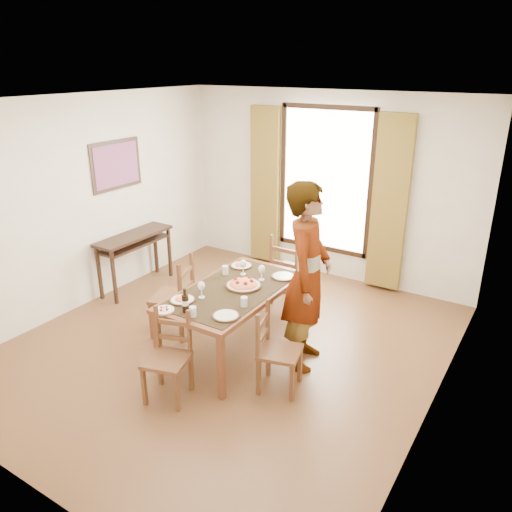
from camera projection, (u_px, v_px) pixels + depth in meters
The scene contains 22 objects.
ground at pixel (229, 345), 5.76m from camera, with size 5.00×5.00×0.00m, color #4B2B17.
room_shell at pixel (233, 214), 5.30m from camera, with size 4.60×5.10×2.74m.
console_table at pixel (134, 242), 6.99m from camera, with size 0.38×1.20×0.80m.
dining_table at pixel (233, 294), 5.42m from camera, with size 0.92×1.71×0.76m.
chair_west at pixel (175, 299), 5.85m from camera, with size 0.54×0.54×0.98m.
chair_north at pixel (289, 272), 6.60m from camera, with size 0.44×0.44×0.98m.
chair_south at pixel (168, 359), 4.75m from camera, with size 0.48×0.48×0.88m.
chair_east at pixel (277, 352), 4.86m from camera, with size 0.47×0.47×0.88m.
man at pixel (307, 277), 5.10m from camera, with size 0.64×0.82×1.99m, color #909498.
plate_sw at pixel (182, 298), 5.12m from camera, with size 0.27×0.27×0.05m, color silver, non-canonical shape.
plate_se at pixel (226, 314), 4.80m from camera, with size 0.27×0.27×0.05m, color silver, non-canonical shape.
plate_nw at pixel (241, 264), 5.97m from camera, with size 0.27×0.27×0.05m, color silver, non-canonical shape.
plate_ne at pixel (283, 275), 5.68m from camera, with size 0.27×0.27×0.05m, color silver, non-canonical shape.
pasta_platter at pixel (244, 282), 5.43m from camera, with size 0.40×0.40×0.10m, color red, non-canonical shape.
caprese_plate at pixel (164, 309), 4.91m from camera, with size 0.20×0.20×0.04m, color silver, non-canonical shape.
wine_glass_a at pixel (201, 290), 5.16m from camera, with size 0.08×0.08×0.18m, color white, non-canonical shape.
wine_glass_b at pixel (262, 273), 5.58m from camera, with size 0.08×0.08×0.18m, color white, non-canonical shape.
wine_glass_c at pixel (243, 267), 5.73m from camera, with size 0.08×0.08×0.18m, color white, non-canonical shape.
tumbler_a at pixel (244, 302), 5.00m from camera, with size 0.07×0.07×0.10m, color silver.
tumbler_b at pixel (225, 270), 5.75m from camera, with size 0.07×0.07×0.10m, color silver.
tumbler_c at pixel (193, 312), 4.80m from camera, with size 0.07×0.07×0.10m, color silver.
wine_bottle at pixel (185, 300), 4.86m from camera, with size 0.07×0.07×0.25m, color black, non-canonical shape.
Camera 1 is at (2.92, -4.06, 3.06)m, focal length 35.00 mm.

